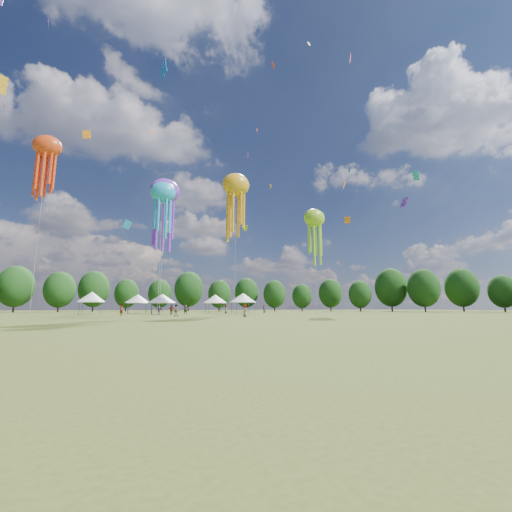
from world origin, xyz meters
name	(u,v)px	position (x,y,z in m)	size (l,w,h in m)	color
ground	(345,333)	(0.00, 0.00, 0.00)	(300.00, 300.00, 0.00)	#384416
spectator_near	(176,311)	(-5.10, 31.80, 0.80)	(0.78, 0.61, 1.60)	gray
spectators_far	(199,310)	(0.09, 45.21, 0.86)	(29.84, 29.66, 1.79)	gray
festival_tents	(178,298)	(-2.78, 53.91, 3.07)	(33.27, 12.49, 4.17)	#47474C
show_kites	(196,196)	(-2.29, 35.66, 18.47)	(43.21, 22.18, 26.74)	purple
small_kites	(194,149)	(-2.18, 40.85, 28.95)	(77.58, 49.22, 46.27)	purple
treeline	(170,284)	(-3.87, 62.51, 6.54)	(201.57, 95.24, 13.43)	#38281C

